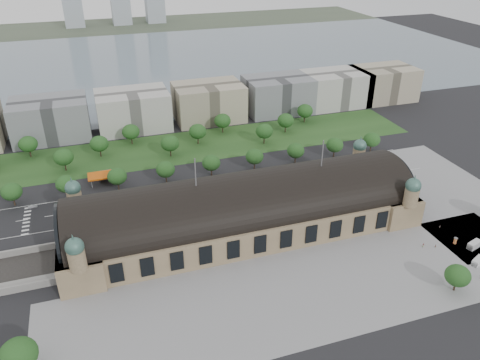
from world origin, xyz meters
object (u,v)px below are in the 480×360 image
object	(u,v)px
pedestrian_4	(480,277)
traffic_car_4	(250,184)
parked_car_0	(101,225)
traffic_car_3	(151,191)
bus_mid	(258,191)
pedestrian_0	(423,245)
petrol_station	(104,175)
parked_car_5	(152,217)
pedestrian_2	(440,227)
parked_car_4	(142,215)
traffic_car_1	(33,206)
bus_west	(209,198)
advertising_column	(455,241)
parked_car_2	(131,221)
traffic_car_2	(112,214)
parked_car_1	(99,227)
traffic_car_5	(316,172)
parked_car_3	(117,224)
van_south	(477,262)
bus_east	(266,190)
pedestrian_1	(435,246)
van_east	(474,245)
parked_car_6	(153,218)

from	to	relation	value
pedestrian_4	traffic_car_4	bearing A→B (deg)	-102.73
parked_car_0	traffic_car_3	bearing A→B (deg)	102.14
bus_mid	pedestrian_4	size ratio (longest dim) A/B	7.07
parked_car_0	pedestrian_0	size ratio (longest dim) A/B	2.64
petrol_station	pedestrian_0	xyz separation A→B (m)	(119.93, -99.97, -2.13)
parked_car_5	pedestrian_2	bearing A→B (deg)	32.32
parked_car_4	pedestrian_4	size ratio (longest dim) A/B	2.44
traffic_car_1	bus_west	distance (m)	82.24
parked_car_4	advertising_column	xyz separation A→B (m)	(120.14, -61.82, 0.82)
parked_car_0	parked_car_2	distance (m)	12.85
traffic_car_2	pedestrian_4	bearing A→B (deg)	59.23
parked_car_1	pedestrian_2	bearing A→B (deg)	45.56
traffic_car_5	bus_mid	xyz separation A→B (m)	(-36.95, -11.13, 0.97)
bus_mid	pedestrian_0	distance (m)	79.05
parked_car_0	parked_car_4	xyz separation A→B (m)	(18.40, 3.02, -0.04)
bus_west	bus_mid	size ratio (longest dim) A/B	0.89
parked_car_3	van_south	distance (m)	148.99
petrol_station	traffic_car_2	xyz separation A→B (m)	(0.82, -35.71, -2.18)
petrol_station	bus_east	distance (m)	84.01
traffic_car_5	pedestrian_1	world-z (taller)	pedestrian_1
bus_west	advertising_column	world-z (taller)	bus_west
parked_car_3	bus_west	distance (m)	44.45
traffic_car_2	parked_car_2	size ratio (longest dim) A/B	1.01
van_east	bus_mid	bearing A→B (deg)	117.59
traffic_car_2	parked_car_5	world-z (taller)	parked_car_5
parked_car_6	bus_mid	bearing A→B (deg)	62.22
parked_car_0	advertising_column	size ratio (longest dim) A/B	1.51
traffic_car_3	traffic_car_4	world-z (taller)	traffic_car_3
traffic_car_2	parked_car_1	xyz separation A→B (m)	(-6.27, -8.58, -0.10)
parked_car_2	advertising_column	world-z (taller)	advertising_column
parked_car_0	van_south	world-z (taller)	van_south
van_east	pedestrian_1	world-z (taller)	van_east
advertising_column	parked_car_5	bearing A→B (deg)	153.52
petrol_station	van_south	bearing A→B (deg)	-41.13
traffic_car_1	parked_car_0	world-z (taller)	parked_car_0
parked_car_5	traffic_car_3	bearing A→B (deg)	135.45
bus_mid	advertising_column	distance (m)	89.97
advertising_column	pedestrian_0	bearing A→B (deg)	171.31
traffic_car_4	parked_car_1	bearing A→B (deg)	-80.86
parked_car_0	parked_car_3	world-z (taller)	parked_car_0
traffic_car_5	parked_car_2	distance (m)	100.71
traffic_car_4	van_east	xyz separation A→B (m)	(69.59, -77.80, 0.59)
parked_car_4	bus_east	distance (m)	61.03
parked_car_2	parked_car_3	size ratio (longest dim) A/B	1.45
van_east	pedestrian_2	distance (m)	16.32
traffic_car_3	parked_car_3	world-z (taller)	traffic_car_3
pedestrian_2	advertising_column	bearing A→B (deg)	163.30
bus_west	pedestrian_0	distance (m)	97.42
traffic_car_5	bus_west	bearing A→B (deg)	106.17
traffic_car_1	pedestrian_0	size ratio (longest dim) A/B	2.45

